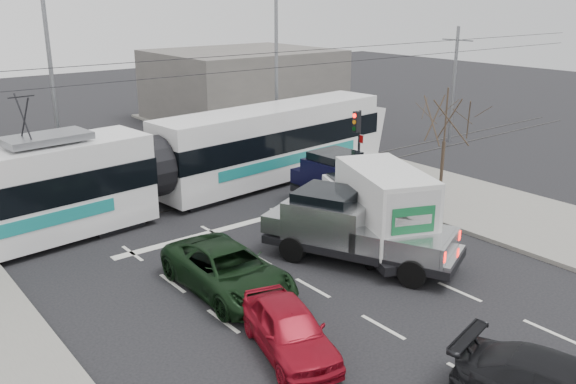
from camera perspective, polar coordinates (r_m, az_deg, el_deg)
ground at (r=20.34m, az=6.00°, el=-7.59°), size 120.00×120.00×0.00m
sidewalk_right at (r=26.95m, az=19.95°, el=-1.92°), size 6.00×60.00×0.15m
rails at (r=27.83m, az=-8.40°, el=-0.53°), size 60.00×1.60×0.03m
building_right at (r=45.09m, az=-4.23°, el=9.94°), size 12.00×10.00×5.00m
bare_tree at (r=26.22m, az=14.54°, el=6.51°), size 2.40×2.40×5.00m
traffic_signal at (r=28.19m, az=6.52°, el=5.55°), size 0.44×0.44×3.60m
street_lamp_near at (r=33.98m, az=-1.35°, el=11.81°), size 2.38×0.25×9.00m
street_lamp_far at (r=30.56m, az=-21.57°, el=9.90°), size 2.38×0.25×9.00m
catenary at (r=26.87m, az=-8.78°, el=7.33°), size 60.00×0.20×7.00m
tram at (r=25.74m, az=-12.83°, el=2.14°), size 26.69×5.36×5.42m
silver_pickup at (r=20.90m, az=5.84°, el=-3.30°), size 4.75×6.95×2.40m
box_truck at (r=21.92m, az=8.41°, el=-1.45°), size 4.28×6.52×3.09m
navy_pickup at (r=25.79m, az=5.55°, el=0.83°), size 2.46×5.79×2.40m
green_car at (r=18.88m, az=-5.63°, el=-7.28°), size 2.48×5.19×1.43m
red_car at (r=15.83m, az=0.09°, el=-12.68°), size 2.59×4.21×1.34m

